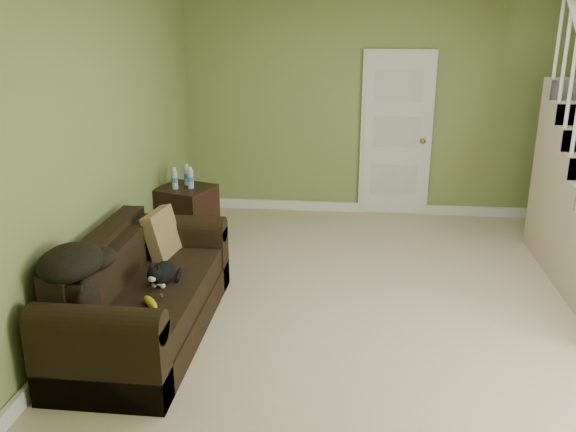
% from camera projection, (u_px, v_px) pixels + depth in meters
% --- Properties ---
extents(floor, '(5.00, 5.50, 0.01)m').
position_uv_depth(floor, '(396.00, 311.00, 5.21)').
color(floor, tan).
rests_on(floor, ground).
extents(wall_back, '(5.00, 0.04, 2.60)m').
position_uv_depth(wall_back, '(389.00, 110.00, 7.39)').
color(wall_back, olive).
rests_on(wall_back, floor).
extents(wall_front, '(5.00, 0.04, 2.60)m').
position_uv_depth(wall_front, '(459.00, 339.00, 2.20)').
color(wall_front, olive).
rests_on(wall_front, floor).
extents(wall_left, '(0.04, 5.50, 2.60)m').
position_uv_depth(wall_left, '(100.00, 155.00, 5.05)').
color(wall_left, olive).
rests_on(wall_left, floor).
extents(baseboard_back, '(5.00, 0.04, 0.12)m').
position_uv_depth(baseboard_back, '(384.00, 208.00, 7.75)').
color(baseboard_back, white).
rests_on(baseboard_back, floor).
extents(baseboard_left, '(0.04, 5.50, 0.12)m').
position_uv_depth(baseboard_left, '(117.00, 291.00, 5.44)').
color(baseboard_left, white).
rests_on(baseboard_left, floor).
extents(door, '(0.86, 0.12, 2.02)m').
position_uv_depth(door, '(396.00, 135.00, 7.43)').
color(door, white).
rests_on(door, floor).
extents(sofa, '(0.88, 2.04, 0.81)m').
position_uv_depth(sofa, '(141.00, 298.00, 4.75)').
color(sofa, black).
rests_on(sofa, floor).
extents(side_table, '(0.68, 0.68, 0.87)m').
position_uv_depth(side_table, '(186.00, 215.00, 6.63)').
color(side_table, black).
rests_on(side_table, floor).
extents(cat, '(0.21, 0.45, 0.22)m').
position_uv_depth(cat, '(162.00, 274.00, 4.67)').
color(cat, black).
rests_on(cat, sofa).
extents(banana, '(0.18, 0.21, 0.06)m').
position_uv_depth(banana, '(151.00, 303.00, 4.32)').
color(banana, gold).
rests_on(banana, sofa).
extents(throw_pillow, '(0.25, 0.44, 0.43)m').
position_uv_depth(throw_pillow, '(162.00, 234.00, 5.24)').
color(throw_pillow, '#4B361E').
rests_on(throw_pillow, sofa).
extents(throw_blanket, '(0.50, 0.60, 0.22)m').
position_uv_depth(throw_blanket, '(71.00, 262.00, 4.08)').
color(throw_blanket, black).
rests_on(throw_blanket, sofa).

